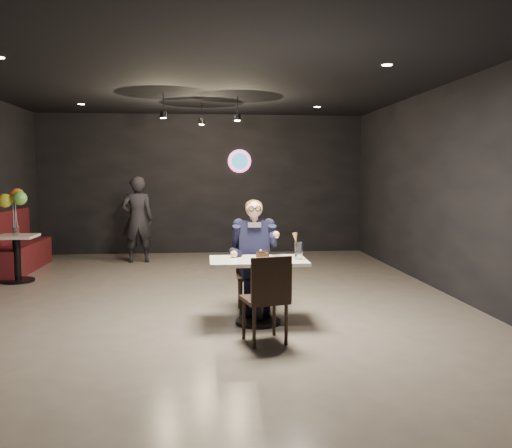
{
  "coord_description": "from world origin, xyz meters",
  "views": [
    {
      "loc": [
        0.06,
        -7.34,
        1.71
      ],
      "look_at": [
        0.68,
        -0.66,
        1.1
      ],
      "focal_mm": 38.0,
      "sensor_mm": 36.0,
      "label": 1
    }
  ],
  "objects": [
    {
      "name": "dessert_plate",
      "position": [
        0.72,
        -1.31,
        0.76
      ],
      "size": [
        0.22,
        0.22,
        0.01
      ],
      "primitive_type": "cylinder",
      "color": "white",
      "rests_on": "main_table"
    },
    {
      "name": "main_table",
      "position": [
        0.65,
        -1.26,
        0.38
      ],
      "size": [
        1.1,
        0.7,
        0.75
      ],
      "primitive_type": "cube",
      "color": "white",
      "rests_on": "floor"
    },
    {
      "name": "mint_leaf",
      "position": [
        0.71,
        -1.39,
        0.84
      ],
      "size": [
        0.06,
        0.04,
        0.01
      ],
      "primitive_type": "ellipsoid",
      "color": "green",
      "rests_on": "cake_slice"
    },
    {
      "name": "passerby",
      "position": [
        -1.27,
        3.31,
        0.84
      ],
      "size": [
        0.67,
        0.49,
        1.68
      ],
      "primitive_type": "imported",
      "rotation": [
        0.0,
        0.0,
        3.29
      ],
      "color": "black",
      "rests_on": "floor"
    },
    {
      "name": "wafer_cone",
      "position": [
        1.07,
        -1.29,
        0.99
      ],
      "size": [
        0.07,
        0.07,
        0.12
      ],
      "primitive_type": "cone",
      "rotation": [
        0.0,
        0.0,
        0.26
      ],
      "color": "tan",
      "rests_on": "sundae_glass"
    },
    {
      "name": "chair_near",
      "position": [
        0.65,
        -1.94,
        0.46
      ],
      "size": [
        0.52,
        0.55,
        0.92
      ],
      "primitive_type": "cube",
      "rotation": [
        0.0,
        0.0,
        0.24
      ],
      "color": "black",
      "rests_on": "floor"
    },
    {
      "name": "floor",
      "position": [
        0.0,
        0.0,
        0.0
      ],
      "size": [
        9.0,
        9.0,
        0.0
      ],
      "primitive_type": "plane",
      "color": "gray",
      "rests_on": "ground"
    },
    {
      "name": "balloon_vase",
      "position": [
        -2.95,
        1.52,
        0.83
      ],
      "size": [
        0.11,
        0.11,
        0.16
      ],
      "primitive_type": "cylinder",
      "color": "silver",
      "rests_on": "side_table"
    },
    {
      "name": "pendant_lights",
      "position": [
        0.0,
        2.0,
        2.88
      ],
      "size": [
        1.4,
        1.2,
        0.36
      ],
      "primitive_type": "cube",
      "color": "black",
      "rests_on": "floor"
    },
    {
      "name": "cake_slice",
      "position": [
        0.69,
        -1.36,
        0.8
      ],
      "size": [
        0.14,
        0.13,
        0.08
      ],
      "primitive_type": "cube",
      "rotation": [
        0.0,
        0.0,
        0.35
      ],
      "color": "black",
      "rests_on": "dessert_plate"
    },
    {
      "name": "wall_sign",
      "position": [
        0.8,
        4.47,
        2.0
      ],
      "size": [
        0.5,
        0.06,
        0.5
      ],
      "primitive_type": null,
      "color": "pink",
      "rests_on": "floor"
    },
    {
      "name": "balloon_bunch",
      "position": [
        -2.95,
        1.52,
        1.23
      ],
      "size": [
        0.4,
        0.4,
        0.66
      ],
      "primitive_type": "cube",
      "color": "yellow",
      "rests_on": "balloon_vase"
    },
    {
      "name": "seated_man",
      "position": [
        0.65,
        -0.71,
        0.72
      ],
      "size": [
        0.6,
        0.8,
        1.44
      ],
      "primitive_type": "cube",
      "color": "black",
      "rests_on": "floor"
    },
    {
      "name": "booth_bench",
      "position": [
        -3.25,
        2.52,
        0.54
      ],
      "size": [
        0.54,
        2.15,
        1.07
      ],
      "primitive_type": "cube",
      "color": "#4B1017",
      "rests_on": "floor"
    },
    {
      "name": "chair_far",
      "position": [
        0.65,
        -0.71,
        0.46
      ],
      "size": [
        0.42,
        0.46,
        0.92
      ],
      "primitive_type": "cube",
      "color": "black",
      "rests_on": "floor"
    },
    {
      "name": "side_table",
      "position": [
        -2.95,
        1.52,
        0.37
      ],
      "size": [
        0.6,
        0.6,
        0.75
      ],
      "primitive_type": "cube",
      "color": "white",
      "rests_on": "floor"
    },
    {
      "name": "sundae_glass",
      "position": [
        1.11,
        -1.3,
        0.85
      ],
      "size": [
        0.09,
        0.09,
        0.2
      ],
      "primitive_type": "cylinder",
      "color": "silver",
      "rests_on": "main_table"
    }
  ]
}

